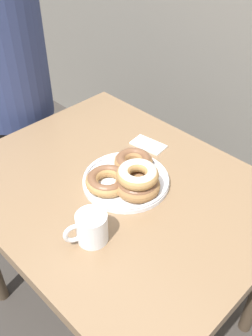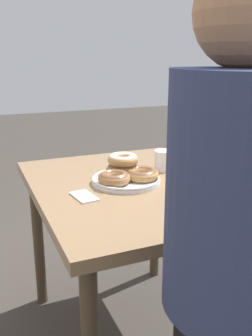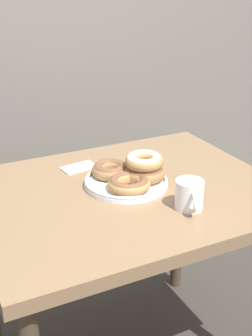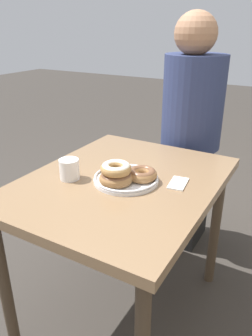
# 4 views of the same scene
# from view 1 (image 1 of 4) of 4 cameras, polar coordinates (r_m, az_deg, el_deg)

# --- Properties ---
(dining_table) EXTENTS (0.95, 0.75, 0.72)m
(dining_table) POSITION_cam_1_polar(r_m,az_deg,el_deg) (1.20, -1.33, -5.80)
(dining_table) COLOR #846647
(dining_table) RESTS_ON ground_plane
(donut_plate) EXTENTS (0.28, 0.29, 0.10)m
(donut_plate) POSITION_cam_1_polar(r_m,az_deg,el_deg) (1.11, 0.33, -1.34)
(donut_plate) COLOR white
(donut_plate) RESTS_ON dining_table
(coffee_mug) EXTENTS (0.08, 0.11, 0.09)m
(coffee_mug) POSITION_cam_1_polar(r_m,az_deg,el_deg) (0.97, -5.38, -9.04)
(coffee_mug) COLOR white
(coffee_mug) RESTS_ON dining_table
(person_figure) EXTENTS (0.35, 0.34, 1.38)m
(person_figure) POSITION_cam_1_polar(r_m,az_deg,el_deg) (1.64, -17.37, 10.62)
(person_figure) COLOR black
(person_figure) RESTS_ON ground_plane
(napkin) EXTENTS (0.13, 0.08, 0.01)m
(napkin) POSITION_cam_1_polar(r_m,az_deg,el_deg) (1.30, 3.44, 3.55)
(napkin) COLOR white
(napkin) RESTS_ON dining_table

